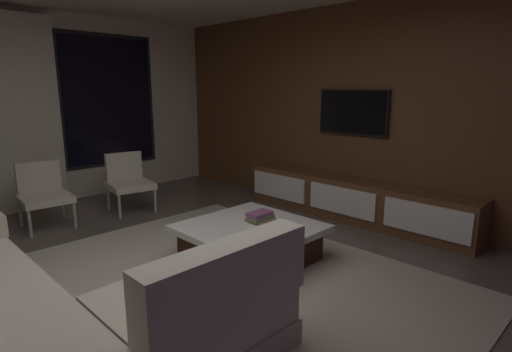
{
  "coord_description": "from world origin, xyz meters",
  "views": [
    {
      "loc": [
        -1.6,
        -2.55,
        1.65
      ],
      "look_at": [
        1.53,
        0.58,
        0.68
      ],
      "focal_mm": 28.34,
      "sensor_mm": 36.0,
      "label": 1
    }
  ],
  "objects_px": {
    "book_stack_on_coffee_table": "(260,217)",
    "mounted_tv": "(353,112)",
    "media_console": "(354,201)",
    "accent_chair_by_curtain": "(43,191)",
    "accent_chair_near_window": "(128,179)",
    "coffee_table": "(250,242)",
    "sectional_couch": "(34,320)"
  },
  "relations": [
    {
      "from": "accent_chair_near_window",
      "to": "mounted_tv",
      "type": "relative_size",
      "value": 0.8
    },
    {
      "from": "accent_chair_near_window",
      "to": "mounted_tv",
      "type": "bearing_deg",
      "value": -48.5
    },
    {
      "from": "sectional_couch",
      "to": "book_stack_on_coffee_table",
      "type": "height_order",
      "value": "sectional_couch"
    },
    {
      "from": "coffee_table",
      "to": "media_console",
      "type": "bearing_deg",
      "value": -1.17
    },
    {
      "from": "sectional_couch",
      "to": "coffee_table",
      "type": "xyz_separation_m",
      "value": [
        1.97,
        0.16,
        -0.1
      ]
    },
    {
      "from": "accent_chair_near_window",
      "to": "accent_chair_by_curtain",
      "type": "xyz_separation_m",
      "value": [
        -1.05,
        0.1,
        0.0
      ]
    },
    {
      "from": "mounted_tv",
      "to": "media_console",
      "type": "bearing_deg",
      "value": -132.43
    },
    {
      "from": "media_console",
      "to": "mounted_tv",
      "type": "bearing_deg",
      "value": 47.57
    },
    {
      "from": "book_stack_on_coffee_table",
      "to": "accent_chair_by_curtain",
      "type": "bearing_deg",
      "value": 115.99
    },
    {
      "from": "coffee_table",
      "to": "mounted_tv",
      "type": "xyz_separation_m",
      "value": [
        1.99,
        0.16,
        1.16
      ]
    },
    {
      "from": "sectional_couch",
      "to": "mounted_tv",
      "type": "height_order",
      "value": "mounted_tv"
    },
    {
      "from": "book_stack_on_coffee_table",
      "to": "mounted_tv",
      "type": "bearing_deg",
      "value": 4.29
    },
    {
      "from": "coffee_table",
      "to": "media_console",
      "type": "height_order",
      "value": "media_console"
    },
    {
      "from": "accent_chair_by_curtain",
      "to": "mounted_tv",
      "type": "distance_m",
      "value": 3.94
    },
    {
      "from": "sectional_couch",
      "to": "mounted_tv",
      "type": "relative_size",
      "value": 2.55
    },
    {
      "from": "accent_chair_by_curtain",
      "to": "mounted_tv",
      "type": "bearing_deg",
      "value": -37.63
    },
    {
      "from": "book_stack_on_coffee_table",
      "to": "mounted_tv",
      "type": "xyz_separation_m",
      "value": [
        1.83,
        0.14,
        0.95
      ]
    },
    {
      "from": "accent_chair_by_curtain",
      "to": "media_console",
      "type": "height_order",
      "value": "accent_chair_by_curtain"
    },
    {
      "from": "coffee_table",
      "to": "accent_chair_near_window",
      "type": "relative_size",
      "value": 1.49
    },
    {
      "from": "accent_chair_near_window",
      "to": "media_console",
      "type": "height_order",
      "value": "accent_chair_near_window"
    },
    {
      "from": "media_console",
      "to": "mounted_tv",
      "type": "relative_size",
      "value": 3.17
    },
    {
      "from": "sectional_couch",
      "to": "media_console",
      "type": "bearing_deg",
      "value": 1.93
    },
    {
      "from": "media_console",
      "to": "accent_chair_by_curtain",
      "type": "bearing_deg",
      "value": 138.36
    },
    {
      "from": "accent_chair_by_curtain",
      "to": "sectional_couch",
      "type": "bearing_deg",
      "value": -109.03
    },
    {
      "from": "coffee_table",
      "to": "mounted_tv",
      "type": "relative_size",
      "value": 1.18
    },
    {
      "from": "media_console",
      "to": "mounted_tv",
      "type": "xyz_separation_m",
      "value": [
        0.18,
        0.2,
        1.1
      ]
    },
    {
      "from": "coffee_table",
      "to": "mounted_tv",
      "type": "height_order",
      "value": "mounted_tv"
    },
    {
      "from": "book_stack_on_coffee_table",
      "to": "accent_chair_near_window",
      "type": "distance_m",
      "value": 2.38
    },
    {
      "from": "sectional_couch",
      "to": "book_stack_on_coffee_table",
      "type": "bearing_deg",
      "value": 5.06
    },
    {
      "from": "accent_chair_near_window",
      "to": "media_console",
      "type": "relative_size",
      "value": 0.25
    },
    {
      "from": "accent_chair_near_window",
      "to": "media_console",
      "type": "xyz_separation_m",
      "value": [
        1.8,
        -2.44,
        -0.18
      ]
    },
    {
      "from": "sectional_couch",
      "to": "coffee_table",
      "type": "height_order",
      "value": "sectional_couch"
    }
  ]
}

